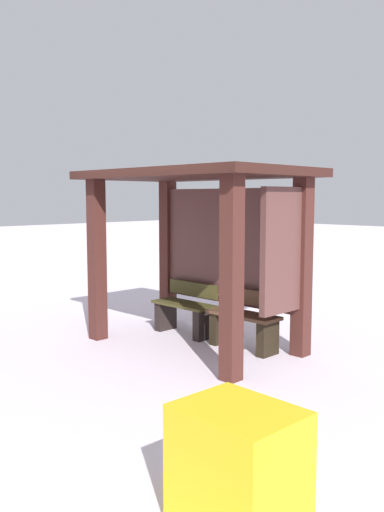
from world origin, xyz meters
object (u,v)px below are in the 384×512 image
Objects in this scene: bench_left_inside at (185,312)px; bench_center_inside at (244,323)px; grit_bin at (238,468)px; bus_shelter at (207,218)px.

bench_center_inside is (1.09, -0.00, 0.01)m from bench_left_inside.
bench_center_inside is 1.35× the size of grit_bin.
grit_bin is at bearing -51.05° from bench_center_inside.
grit_bin is at bearing -43.91° from bus_shelter.
grit_bin is (2.85, -2.75, -1.31)m from bus_shelter.
bench_center_inside is (0.46, 0.22, -1.33)m from bus_shelter.
bench_center_inside is 3.81m from grit_bin.
bus_shelter is at bearing 136.09° from grit_bin.
bench_left_inside is 1.00× the size of bench_center_inside.
bus_shelter is 2.95× the size of bench_center_inside.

